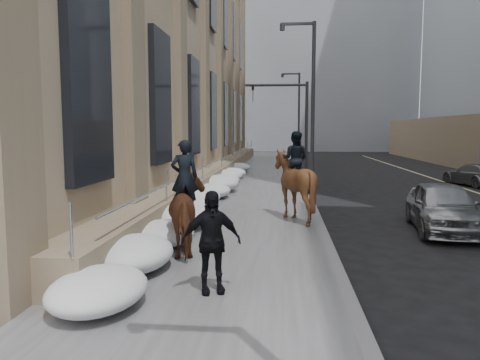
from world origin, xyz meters
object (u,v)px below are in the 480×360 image
at_px(pedestrian, 211,242).
at_px(car_grey, 475,175).
at_px(mounted_horse_left, 190,209).
at_px(car_silver, 443,207).
at_px(mounted_horse_right, 294,182).

height_order(pedestrian, car_grey, pedestrian).
distance_m(mounted_horse_left, car_silver, 7.48).
distance_m(pedestrian, car_grey, 20.80).
bearing_deg(car_silver, mounted_horse_right, 175.93).
distance_m(mounted_horse_left, pedestrian, 2.79).
bearing_deg(pedestrian, car_silver, 27.91).
xyz_separation_m(mounted_horse_right, car_grey, (9.65, 10.75, -0.72)).
height_order(mounted_horse_left, car_silver, mounted_horse_left).
bearing_deg(car_silver, car_grey, 71.58).
bearing_deg(pedestrian, car_grey, 39.54).
xyz_separation_m(mounted_horse_left, car_grey, (12.09, 14.87, -0.53)).
height_order(mounted_horse_left, car_grey, mounted_horse_left).
height_order(mounted_horse_right, car_silver, mounted_horse_right).
relative_size(mounted_horse_left, mounted_horse_right, 0.94).
xyz_separation_m(mounted_horse_left, pedestrian, (0.88, -2.65, -0.10)).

